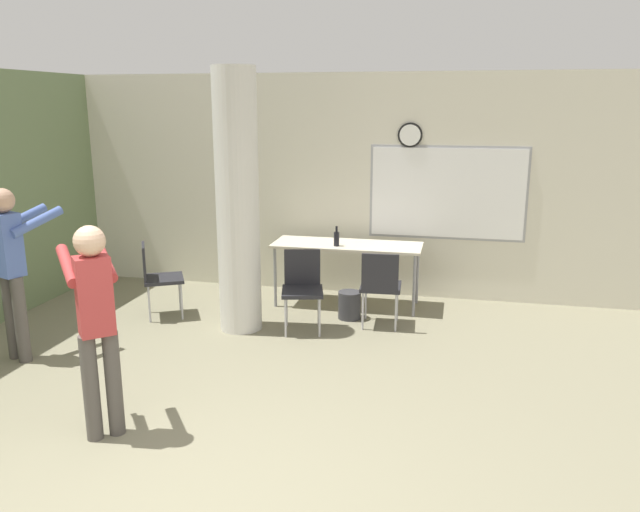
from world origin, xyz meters
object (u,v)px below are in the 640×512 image
(bottle_on_table, at_px, (337,238))
(chair_table_right, at_px, (380,283))
(folding_table, at_px, (347,248))
(chair_table_front, at_px, (302,284))
(chair_near_pillar, at_px, (157,274))
(person_watching_back, at_px, (12,261))
(person_playing_front, at_px, (95,315))

(bottle_on_table, height_order, chair_table_right, bottle_on_table)
(folding_table, distance_m, bottle_on_table, 0.23)
(chair_table_front, height_order, chair_near_pillar, same)
(bottle_on_table, bearing_deg, chair_table_right, -43.08)
(chair_table_front, height_order, chair_table_right, same)
(folding_table, xyz_separation_m, person_watching_back, (-2.79, -2.34, 0.27))
(chair_near_pillar, bearing_deg, person_watching_back, -117.06)
(folding_table, relative_size, person_playing_front, 1.12)
(chair_near_pillar, bearing_deg, chair_table_right, 4.49)
(folding_table, relative_size, person_watching_back, 1.07)
(folding_table, xyz_separation_m, person_playing_front, (-1.22, -3.46, 0.23))
(chair_table_right, height_order, person_playing_front, person_playing_front)
(chair_near_pillar, bearing_deg, chair_table_front, -1.08)
(bottle_on_table, height_order, person_playing_front, person_playing_front)
(chair_table_front, height_order, person_playing_front, person_playing_front)
(person_watching_back, bearing_deg, bottle_on_table, 39.26)
(chair_near_pillar, relative_size, chair_table_right, 1.00)
(bottle_on_table, distance_m, chair_near_pillar, 2.13)
(bottle_on_table, relative_size, chair_table_right, 0.28)
(folding_table, distance_m, chair_table_front, 1.02)
(bottle_on_table, distance_m, person_watching_back, 3.47)
(folding_table, height_order, bottle_on_table, bottle_on_table)
(person_watching_back, bearing_deg, chair_table_right, 26.34)
(chair_table_right, distance_m, person_watching_back, 3.70)
(folding_table, bearing_deg, person_playing_front, -109.40)
(bottle_on_table, bearing_deg, person_playing_front, -108.55)
(bottle_on_table, xyz_separation_m, person_watching_back, (-2.69, -2.20, 0.12))
(chair_table_right, bearing_deg, bottle_on_table, 136.92)
(folding_table, relative_size, bottle_on_table, 7.49)
(folding_table, bearing_deg, chair_near_pillar, -156.22)
(chair_near_pillar, bearing_deg, bottle_on_table, 21.40)
(chair_table_front, xyz_separation_m, chair_near_pillar, (-1.74, 0.03, 0.00))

